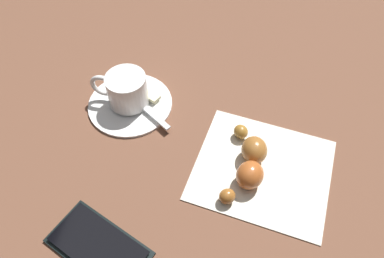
{
  "coord_description": "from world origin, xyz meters",
  "views": [
    {
      "loc": [
        0.06,
        -0.32,
        0.47
      ],
      "look_at": [
        -0.01,
        0.02,
        0.02
      ],
      "focal_mm": 34.04,
      "sensor_mm": 36.0,
      "label": 1
    }
  ],
  "objects_px": {
    "sugar_packet": "(142,91)",
    "napkin": "(262,169)",
    "espresso_cup": "(126,89)",
    "croissant": "(249,162)",
    "teaspoon": "(132,96)",
    "saucer": "(130,103)",
    "cell_phone": "(98,247)"
  },
  "relations": [
    {
      "from": "sugar_packet",
      "to": "napkin",
      "type": "bearing_deg",
      "value": 179.6
    },
    {
      "from": "espresso_cup",
      "to": "croissant",
      "type": "distance_m",
      "value": 0.23
    },
    {
      "from": "espresso_cup",
      "to": "sugar_packet",
      "type": "height_order",
      "value": "espresso_cup"
    },
    {
      "from": "teaspoon",
      "to": "sugar_packet",
      "type": "bearing_deg",
      "value": 50.3
    },
    {
      "from": "espresso_cup",
      "to": "sugar_packet",
      "type": "xyz_separation_m",
      "value": [
        0.02,
        0.02,
        -0.02
      ]
    },
    {
      "from": "sugar_packet",
      "to": "croissant",
      "type": "height_order",
      "value": "croissant"
    },
    {
      "from": "napkin",
      "to": "croissant",
      "type": "relative_size",
      "value": 1.35
    },
    {
      "from": "espresso_cup",
      "to": "teaspoon",
      "type": "xyz_separation_m",
      "value": [
        0.0,
        0.01,
        -0.02
      ]
    },
    {
      "from": "saucer",
      "to": "teaspoon",
      "type": "distance_m",
      "value": 0.01
    },
    {
      "from": "croissant",
      "to": "napkin",
      "type": "bearing_deg",
      "value": 12.61
    },
    {
      "from": "saucer",
      "to": "croissant",
      "type": "bearing_deg",
      "value": -22.81
    },
    {
      "from": "croissant",
      "to": "sugar_packet",
      "type": "bearing_deg",
      "value": 149.85
    },
    {
      "from": "napkin",
      "to": "saucer",
      "type": "bearing_deg",
      "value": 160.14
    },
    {
      "from": "espresso_cup",
      "to": "cell_phone",
      "type": "distance_m",
      "value": 0.25
    },
    {
      "from": "espresso_cup",
      "to": "teaspoon",
      "type": "distance_m",
      "value": 0.03
    },
    {
      "from": "teaspoon",
      "to": "croissant",
      "type": "xyz_separation_m",
      "value": [
        0.21,
        -0.1,
        0.01
      ]
    },
    {
      "from": "espresso_cup",
      "to": "cell_phone",
      "type": "bearing_deg",
      "value": -81.39
    },
    {
      "from": "napkin",
      "to": "cell_phone",
      "type": "relative_size",
      "value": 1.32
    },
    {
      "from": "sugar_packet",
      "to": "cell_phone",
      "type": "bearing_deg",
      "value": 120.25
    },
    {
      "from": "espresso_cup",
      "to": "cell_phone",
      "type": "relative_size",
      "value": 0.65
    },
    {
      "from": "espresso_cup",
      "to": "napkin",
      "type": "bearing_deg",
      "value": -19.74
    },
    {
      "from": "sugar_packet",
      "to": "cell_phone",
      "type": "relative_size",
      "value": 0.47
    },
    {
      "from": "teaspoon",
      "to": "cell_phone",
      "type": "bearing_deg",
      "value": -82.73
    },
    {
      "from": "cell_phone",
      "to": "teaspoon",
      "type": "bearing_deg",
      "value": 97.27
    },
    {
      "from": "teaspoon",
      "to": "cell_phone",
      "type": "distance_m",
      "value": 0.25
    },
    {
      "from": "napkin",
      "to": "croissant",
      "type": "bearing_deg",
      "value": -167.39
    },
    {
      "from": "saucer",
      "to": "sugar_packet",
      "type": "bearing_deg",
      "value": 58.66
    },
    {
      "from": "napkin",
      "to": "croissant",
      "type": "height_order",
      "value": "croissant"
    },
    {
      "from": "sugar_packet",
      "to": "croissant",
      "type": "distance_m",
      "value": 0.22
    },
    {
      "from": "teaspoon",
      "to": "croissant",
      "type": "bearing_deg",
      "value": -24.99
    },
    {
      "from": "croissant",
      "to": "espresso_cup",
      "type": "bearing_deg",
      "value": 157.35
    },
    {
      "from": "cell_phone",
      "to": "croissant",
      "type": "bearing_deg",
      "value": 41.39
    }
  ]
}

